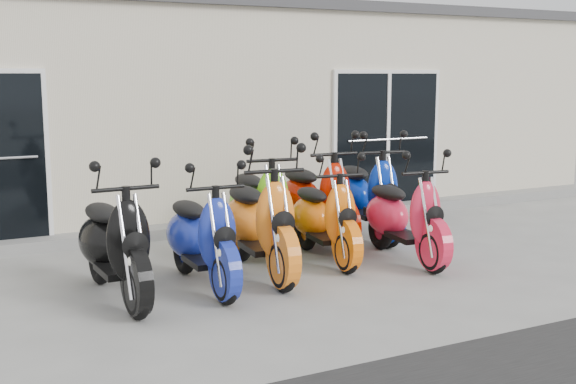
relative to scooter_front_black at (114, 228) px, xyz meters
name	(u,v)px	position (x,y,z in m)	size (l,w,h in m)	color
ground	(310,260)	(2.50, 0.49, -0.74)	(80.00, 80.00, 0.00)	gray
building	(173,110)	(2.50, 5.69, 0.86)	(14.00, 6.00, 3.20)	beige
roof_cap	(171,15)	(2.50, 5.69, 2.54)	(14.20, 6.20, 0.16)	#3F3F42
front_step	(244,223)	(2.50, 2.51, -0.66)	(14.00, 0.40, 0.15)	gray
door_left	(5,153)	(-0.70, 2.66, 0.52)	(1.07, 0.08, 2.22)	black
door_right	(387,135)	(5.10, 2.66, 0.52)	(2.02, 0.08, 2.22)	black
scooter_front_black	(114,228)	(0.00, 0.00, 0.00)	(0.73, 2.00, 1.48)	black
scooter_front_blue	(201,223)	(0.91, 0.00, -0.04)	(0.69, 1.90, 1.40)	#192A9D
scooter_front_orange_a	(259,208)	(1.66, 0.16, 0.03)	(0.76, 2.08, 1.53)	orange
scooter_front_orange_b	(325,206)	(2.62, 0.37, -0.06)	(0.67, 1.84, 1.36)	orange
scooter_front_red	(405,204)	(3.50, -0.05, -0.04)	(0.69, 1.89, 1.40)	red
scooter_back_green	(260,192)	(2.18, 1.28, 0.01)	(0.74, 2.02, 1.49)	#63CA0F
scooter_back_red	(316,186)	(3.00, 1.25, 0.03)	(0.76, 2.08, 1.54)	#AE1300
scooter_back_blue	(367,183)	(3.80, 1.27, 0.02)	(0.75, 2.05, 1.52)	#05259E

